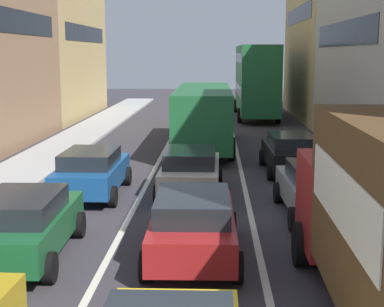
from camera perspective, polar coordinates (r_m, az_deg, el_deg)
sidewalk_left at (r=26.24m, az=-14.06°, el=-0.21°), size 2.60×64.00×0.14m
lane_stripe_left at (r=25.31m, az=-3.12°, el=-0.44°), size 0.16×60.00×0.01m
lane_stripe_right at (r=25.22m, az=4.59°, el=-0.50°), size 0.16×60.00×0.01m
sedan_centre_lane_second at (r=12.90m, az=0.10°, el=-6.91°), size 2.11×4.32×1.49m
wagon_left_lane_second at (r=13.40m, az=-16.30°, el=-6.67°), size 2.16×4.35×1.49m
hatchback_centre_lane_third at (r=18.62m, az=-0.14°, el=-1.68°), size 2.10×4.32×1.49m
sedan_left_lane_third at (r=18.80m, az=-9.87°, el=-1.72°), size 2.06×4.30×1.49m
sedan_right_lane_behind_truck at (r=16.53m, az=12.39°, el=-3.39°), size 2.18×4.36×1.49m
wagon_right_lane_far at (r=22.41m, az=9.71°, el=0.15°), size 2.13×4.34×1.49m
bus_mid_queue_primary at (r=27.61m, az=1.15°, el=4.11°), size 2.84×10.51×2.90m
bus_far_queue_secondary at (r=41.17m, az=6.35°, el=7.43°), size 2.81×10.50×5.06m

